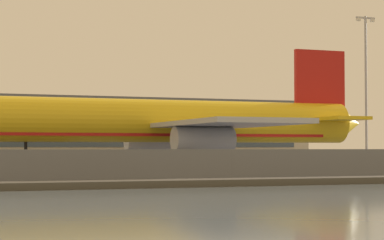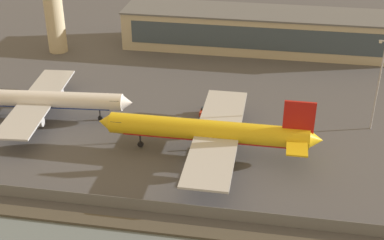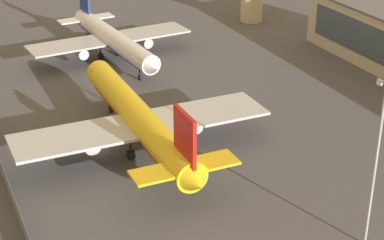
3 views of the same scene
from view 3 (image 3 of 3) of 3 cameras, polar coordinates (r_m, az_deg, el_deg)
name	(u,v)px [view 3 (image 3 of 3)]	position (r m, az deg, el deg)	size (l,w,h in m)	color
ground_plane	(100,149)	(106.44, -8.20, -2.60)	(500.00, 500.00, 0.00)	#4C4C51
cargo_jet_yellow	(139,119)	(103.34, -4.71, 0.10)	(48.81, 41.51, 14.40)	yellow
passenger_jet_white	(112,39)	(143.93, -7.10, 7.17)	(43.31, 37.22, 12.86)	white
baggage_tug	(224,116)	(115.05, 2.82, 0.33)	(1.66, 3.23, 1.80)	red
ops_van	(91,38)	(156.85, -8.93, 7.20)	(4.87, 5.38, 2.48)	#19519E
apron_light_mast_apron_west	(376,159)	(79.92, 16.07, -3.32)	(3.20, 0.40, 22.34)	#A8A8AD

